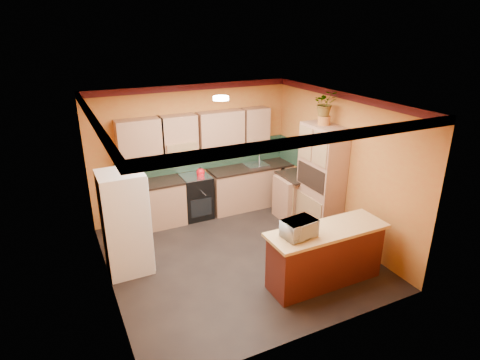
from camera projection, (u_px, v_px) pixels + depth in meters
name	position (u px, v px, depth m)	size (l,w,h in m)	color
room_shell	(230.00, 137.00, 6.47)	(4.24, 4.24, 2.72)	black
base_cabinets_back	(224.00, 192.00, 8.55)	(3.65, 0.60, 0.88)	tan
countertop_back	(223.00, 172.00, 8.38)	(3.65, 0.62, 0.04)	black
stove	(196.00, 196.00, 8.29)	(0.58, 0.58, 0.91)	black
kettle	(200.00, 172.00, 8.09)	(0.17, 0.17, 0.18)	red
sink	(256.00, 165.00, 8.69)	(0.48, 0.40, 0.03)	silver
base_cabinets_right	(296.00, 197.00, 8.32)	(0.60, 0.80, 0.88)	tan
countertop_right	(297.00, 176.00, 8.15)	(0.62, 0.80, 0.04)	black
fridge	(125.00, 223.00, 6.34)	(0.68, 0.66, 1.70)	white
pantry	(321.00, 180.00, 7.53)	(0.48, 0.90, 2.10)	tan
fern_pot	(324.00, 120.00, 7.16)	(0.22, 0.22, 0.16)	#AD6229
fern	(325.00, 103.00, 7.04)	(0.41, 0.35, 0.45)	tan
breakfast_bar	(325.00, 257.00, 6.16)	(1.80, 0.55, 0.88)	#541813
bar_top	(328.00, 230.00, 6.00)	(1.90, 0.65, 0.05)	tan
microwave	(299.00, 228.00, 5.73)	(0.48, 0.32, 0.27)	white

